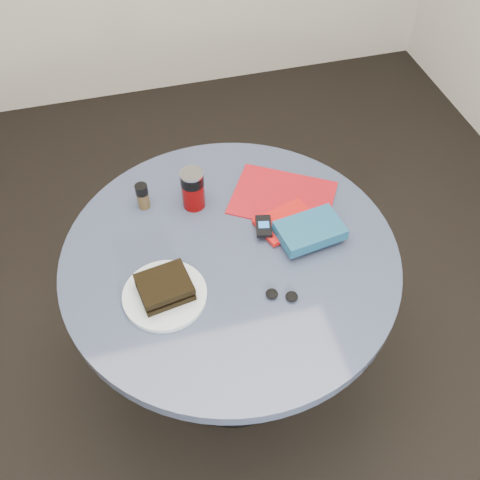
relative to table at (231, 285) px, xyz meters
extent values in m
plane|color=black|center=(0.00, 0.00, -0.59)|extent=(4.00, 4.00, 0.00)
cylinder|color=black|center=(0.00, 0.00, -0.57)|extent=(0.48, 0.48, 0.03)
cylinder|color=black|center=(0.00, 0.00, -0.22)|extent=(0.11, 0.11, 0.68)
cylinder|color=#343D56|center=(0.00, 0.00, 0.14)|extent=(1.00, 1.00, 0.04)
cylinder|color=silver|center=(-0.21, -0.10, 0.17)|extent=(0.25, 0.25, 0.01)
cube|color=black|center=(-0.21, -0.10, 0.19)|extent=(0.16, 0.14, 0.02)
cube|color=#3A2416|center=(-0.21, -0.10, 0.20)|extent=(0.14, 0.12, 0.01)
cube|color=black|center=(-0.21, -0.10, 0.22)|extent=(0.16, 0.14, 0.02)
cylinder|color=#740505|center=(-0.06, 0.22, 0.21)|extent=(0.08, 0.08, 0.09)
cylinder|color=black|center=(-0.06, 0.22, 0.27)|extent=(0.09, 0.09, 0.04)
cylinder|color=silver|center=(-0.06, 0.22, 0.30)|extent=(0.09, 0.09, 0.01)
cylinder|color=#4C3A20|center=(-0.22, 0.25, 0.19)|extent=(0.04, 0.04, 0.06)
cylinder|color=black|center=(-0.22, 0.25, 0.24)|extent=(0.04, 0.04, 0.03)
cube|color=maroon|center=(0.22, 0.17, 0.17)|extent=(0.39, 0.37, 0.01)
cube|color=#B9100E|center=(0.19, 0.06, 0.18)|extent=(0.20, 0.17, 0.01)
cube|color=navy|center=(0.24, -0.01, 0.20)|extent=(0.21, 0.15, 0.04)
cube|color=black|center=(0.12, 0.05, 0.19)|extent=(0.06, 0.09, 0.01)
cube|color=#215BA7|center=(0.12, 0.05, 0.20)|extent=(0.04, 0.03, 0.00)
ellipsoid|color=black|center=(0.07, -0.18, 0.17)|extent=(0.05, 0.05, 0.02)
ellipsoid|color=black|center=(0.12, -0.20, 0.17)|extent=(0.05, 0.05, 0.02)
camera|label=1|loc=(-0.22, -0.96, 1.40)|focal=40.00mm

